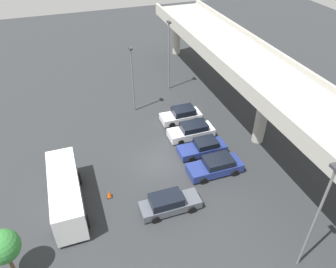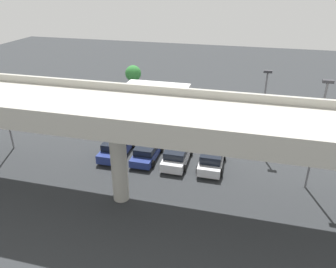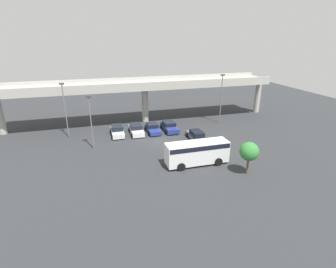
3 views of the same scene
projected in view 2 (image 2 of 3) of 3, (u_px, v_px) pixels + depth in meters
ground_plane at (160, 137)px, 33.05m from camera, size 101.02×101.02×0.00m
highway_overpass at (115, 116)px, 21.17m from camera, size 48.29×6.39×7.76m
parked_car_0 at (212, 159)px, 27.59m from camera, size 2.11×4.35×1.59m
parked_car_1 at (177, 155)px, 28.33m from camera, size 2.12×4.64×1.52m
parked_car_2 at (147, 152)px, 28.96m from camera, size 2.06×4.58×1.41m
parked_car_3 at (117, 147)px, 29.62m from camera, size 2.20×4.88×1.52m
parked_car_4 at (113, 121)px, 34.88m from camera, size 1.97×4.78×1.55m
shuttle_bus at (158, 93)px, 40.25m from camera, size 7.77×2.55×2.87m
lamp_post_near_aisle at (2, 97)px, 28.79m from camera, size 0.70×0.35×8.78m
lamp_post_mid_lot at (263, 105)px, 28.86m from camera, size 0.70×0.35×7.54m
lamp_post_by_overpass at (318, 129)px, 23.10m from camera, size 0.70×0.35×8.52m
tree_front_left at (133, 73)px, 44.25m from camera, size 2.15×2.15×3.91m
traffic_cone at (150, 113)px, 38.05m from camera, size 0.44×0.44×0.70m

